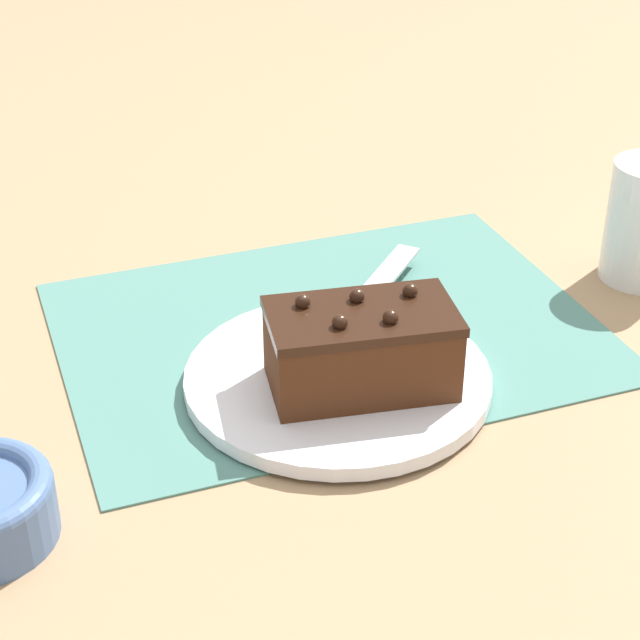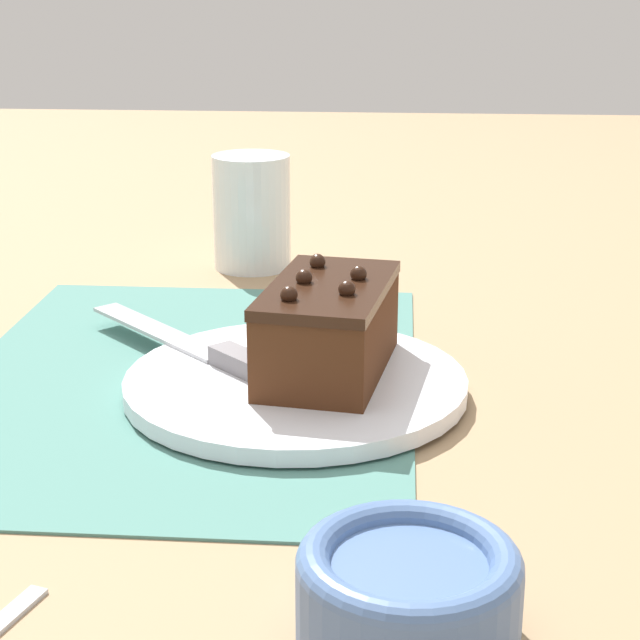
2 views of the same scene
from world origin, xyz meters
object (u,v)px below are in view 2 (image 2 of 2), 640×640
at_px(cake_plate, 296,384).
at_px(chocolate_cake, 328,327).
at_px(serving_knife, 217,354).
at_px(drinking_glass, 252,212).
at_px(small_bowl, 408,591).

relative_size(cake_plate, chocolate_cake, 1.60).
distance_m(serving_knife, drinking_glass, 0.31).
distance_m(cake_plate, drinking_glass, 0.35).
height_order(serving_knife, drinking_glass, drinking_glass).
relative_size(drinking_glass, small_bowl, 1.11).
bearing_deg(chocolate_cake, serving_knife, 78.60).
bearing_deg(chocolate_cake, small_bowl, -168.98).
bearing_deg(serving_knife, drinking_glass, 47.74).
bearing_deg(chocolate_cake, cake_plate, 115.10).
relative_size(serving_knife, drinking_glass, 1.64).
distance_m(chocolate_cake, drinking_glass, 0.34).
bearing_deg(serving_knife, cake_plate, -69.53).
height_order(cake_plate, drinking_glass, drinking_glass).
bearing_deg(cake_plate, drinking_glass, 12.90).
height_order(chocolate_cake, serving_knife, chocolate_cake).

